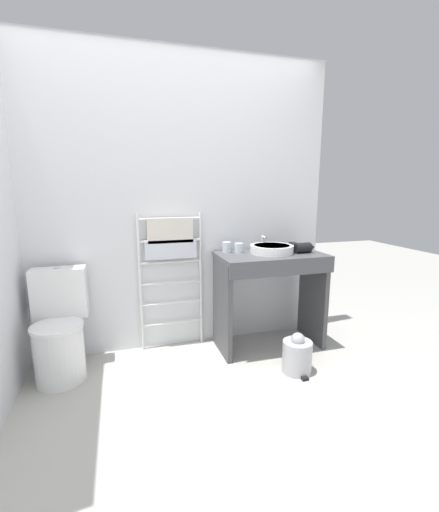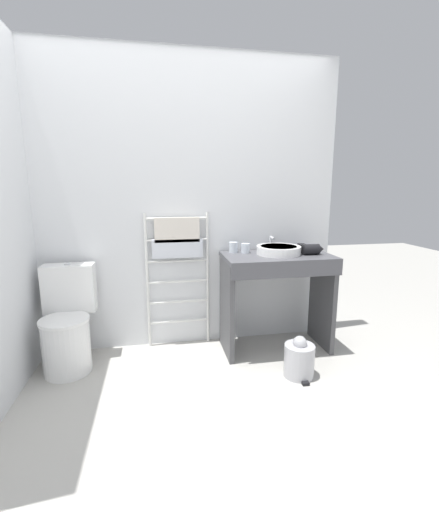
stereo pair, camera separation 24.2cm
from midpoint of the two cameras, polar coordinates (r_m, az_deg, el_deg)
name	(u,v)px [view 1 (the left image)]	position (r m, az deg, el deg)	size (l,w,h in m)	color
ground_plane	(221,437)	(2.21, -3.32, -28.03)	(12.00, 12.00, 0.00)	#B2AFA8
wall_back	(177,205)	(3.03, -9.40, 8.40)	(2.70, 0.12, 2.51)	silver
toilet	(59,332)	(2.91, -27.37, -11.30)	(0.39, 0.50, 0.81)	white
towel_radiator	(171,252)	(2.95, -10.44, 0.65)	(0.55, 0.06, 1.19)	white
vanity_counter	(270,285)	(3.00, 6.21, -4.86)	(0.91, 0.52, 0.85)	#4C4C51
sink_basin	(272,249)	(2.96, 6.40, 1.17)	(0.37, 0.37, 0.07)	white
faucet	(263,240)	(3.13, 5.05, 2.60)	(0.02, 0.10, 0.13)	silver
cup_near_wall	(227,247)	(2.98, -1.11, 1.46)	(0.08, 0.08, 0.09)	silver
cup_near_edge	(239,248)	(2.97, 0.92, 1.35)	(0.07, 0.07, 0.08)	silver
hair_dryer	(302,247)	(3.03, 11.45, 1.40)	(0.19, 0.19, 0.09)	black
trash_bin	(297,355)	(2.77, 10.30, -16.04)	(0.23, 0.26, 0.32)	#B7B7BC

